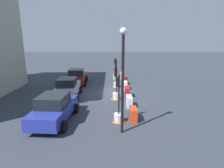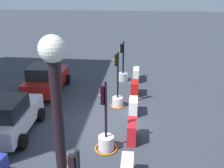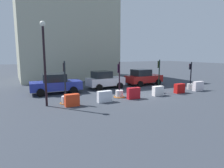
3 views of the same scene
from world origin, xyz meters
name	(u,v)px [view 1 (image 1 of 3)]	position (x,y,z in m)	size (l,w,h in m)	color
ground_plane	(114,93)	(0.00, 0.00, 0.00)	(120.00, 120.00, 0.00)	#323842
traffic_light_0	(118,114)	(-6.46, -0.20, 0.54)	(0.86, 0.86, 3.09)	silver
traffic_light_1	(116,94)	(-1.96, -0.21, 0.47)	(0.94, 0.94, 2.95)	silver
traffic_light_2	(116,83)	(2.15, -0.32, 0.50)	(0.80, 0.80, 3.07)	beige
traffic_light_3	(115,75)	(6.26, -0.33, 0.55)	(0.65, 0.65, 2.77)	#AAAAAA
construction_barrier_0	(133,114)	(-6.26, -1.17, 0.42)	(0.98, 0.45, 0.85)	red
construction_barrier_1	(129,101)	(-3.77, -1.16, 0.42)	(1.10, 0.42, 0.85)	silver
construction_barrier_2	(127,92)	(-1.22, -1.23, 0.45)	(1.08, 0.38, 0.91)	red
construction_barrier_3	(125,85)	(1.31, -1.21, 0.41)	(0.97, 0.44, 0.83)	white
construction_barrier_4	(123,80)	(3.85, -1.21, 0.43)	(0.98, 0.46, 0.86)	red
construction_barrier_5	(122,76)	(6.33, -1.24, 0.46)	(1.15, 0.41, 0.91)	silver
car_red_compact	(77,77)	(3.75, 4.27, 0.88)	(4.38, 2.46, 1.82)	#A81A17
car_blue_estate	(55,108)	(-6.33, 3.87, 0.88)	(4.64, 2.51, 1.80)	navy
car_white_van	(68,88)	(-1.25, 4.19, 0.88)	(3.91, 2.30, 1.82)	silver
street_lamp_post	(123,72)	(-7.83, -0.35, 3.46)	(0.36, 0.36, 5.73)	black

